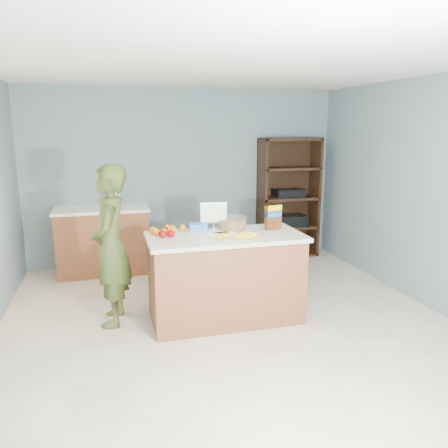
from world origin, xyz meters
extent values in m
cube|color=beige|center=(0.00, 0.00, 0.00)|extent=(4.50, 5.00, 0.02)
cube|color=slate|center=(0.00, 2.50, 1.25)|extent=(4.50, 0.02, 2.50)
cube|color=slate|center=(0.00, -2.50, 1.25)|extent=(4.50, 0.02, 2.50)
cube|color=slate|center=(2.25, 0.00, 1.25)|extent=(0.02, 5.00, 2.50)
cube|color=white|center=(0.00, 0.00, 2.50)|extent=(4.50, 5.00, 0.02)
cube|color=brown|center=(0.00, 0.30, 0.43)|extent=(1.50, 0.70, 0.86)
cube|color=silver|center=(0.00, 0.30, 0.88)|extent=(1.56, 0.76, 0.04)
cube|color=black|center=(0.00, 0.30, 0.05)|extent=(1.46, 0.66, 0.10)
cube|color=brown|center=(-1.20, 2.20, 0.43)|extent=(1.20, 0.60, 0.86)
cube|color=white|center=(-1.20, 2.20, 0.88)|extent=(1.24, 0.62, 0.04)
cube|color=black|center=(1.55, 2.48, 0.90)|extent=(0.90, 0.04, 1.80)
cube|color=black|center=(1.12, 2.30, 0.90)|extent=(0.04, 0.40, 1.80)
cube|color=black|center=(1.98, 2.30, 0.90)|extent=(0.04, 0.40, 1.80)
cube|color=black|center=(1.55, 2.30, 0.02)|extent=(0.90, 0.40, 0.04)
cube|color=black|center=(1.55, 2.30, 0.45)|extent=(0.90, 0.40, 0.04)
cube|color=black|center=(1.55, 2.30, 0.90)|extent=(0.90, 0.40, 0.04)
cube|color=black|center=(1.55, 2.30, 1.35)|extent=(0.90, 0.40, 0.04)
cube|color=black|center=(1.55, 2.30, 1.78)|extent=(0.90, 0.40, 0.04)
cube|color=black|center=(1.55, 2.30, 0.55)|extent=(0.55, 0.32, 0.16)
cube|color=black|center=(1.55, 2.30, 0.98)|extent=(0.45, 0.30, 0.12)
imported|color=#3A471C|center=(-1.12, 0.53, 0.81)|extent=(0.46, 0.63, 1.61)
cube|color=tan|center=(-1.04, 2.15, 1.01)|extent=(0.12, 0.10, 0.22)
cylinder|color=black|center=(-1.08, 2.15, 1.17)|extent=(0.02, 0.02, 0.09)
cylinder|color=black|center=(-1.06, 2.15, 1.17)|extent=(0.02, 0.02, 0.09)
cylinder|color=black|center=(-1.04, 2.15, 1.17)|extent=(0.02, 0.02, 0.09)
cylinder|color=black|center=(-1.02, 2.15, 1.17)|extent=(0.02, 0.02, 0.09)
cylinder|color=black|center=(-1.00, 2.15, 1.17)|extent=(0.02, 0.02, 0.09)
cube|color=white|center=(-0.06, 0.38, 0.90)|extent=(0.24, 0.14, 0.00)
cube|color=white|center=(0.03, 0.39, 0.90)|extent=(0.25, 0.21, 0.00)
ellipsoid|color=yellow|center=(-0.05, 0.17, 0.92)|extent=(0.22, 0.10, 0.05)
ellipsoid|color=yellow|center=(-0.07, 0.17, 0.92)|extent=(0.17, 0.20, 0.05)
ellipsoid|color=yellow|center=(0.20, 0.16, 0.92)|extent=(0.22, 0.09, 0.05)
ellipsoid|color=yellow|center=(0.13, 0.08, 0.92)|extent=(0.22, 0.12, 0.05)
sphere|color=maroon|center=(-0.58, 0.48, 0.94)|extent=(0.08, 0.08, 0.08)
sphere|color=maroon|center=(-0.54, 0.33, 0.94)|extent=(0.08, 0.08, 0.08)
sphere|color=maroon|center=(-0.62, 0.34, 0.94)|extent=(0.08, 0.08, 0.08)
sphere|color=orange|center=(-0.67, 0.47, 0.93)|extent=(0.07, 0.07, 0.07)
sphere|color=orange|center=(-0.54, 0.62, 0.93)|extent=(0.07, 0.07, 0.07)
sphere|color=orange|center=(-0.54, 0.43, 0.93)|extent=(0.07, 0.07, 0.07)
sphere|color=orange|center=(-0.49, 0.54, 0.93)|extent=(0.07, 0.07, 0.07)
sphere|color=orange|center=(-0.69, 0.56, 0.93)|extent=(0.07, 0.07, 0.07)
sphere|color=orange|center=(-0.53, 0.50, 0.93)|extent=(0.07, 0.07, 0.07)
sphere|color=orange|center=(-0.38, 0.58, 0.93)|extent=(0.07, 0.07, 0.07)
sphere|color=orange|center=(-0.50, 0.58, 0.93)|extent=(0.07, 0.07, 0.07)
sphere|color=orange|center=(-0.60, 0.45, 0.93)|extent=(0.07, 0.07, 0.07)
cube|color=blue|center=(-0.22, 0.53, 0.94)|extent=(0.20, 0.15, 0.08)
cylinder|color=#267219|center=(0.14, 0.52, 0.95)|extent=(0.27, 0.27, 0.09)
cylinder|color=white|center=(0.14, 0.52, 0.97)|extent=(0.30, 0.30, 0.13)
cylinder|color=silver|center=(-0.04, 0.61, 0.91)|extent=(0.12, 0.12, 0.01)
cylinder|color=silver|center=(-0.04, 0.61, 0.94)|extent=(0.02, 0.02, 0.05)
cube|color=silver|center=(-0.04, 0.61, 1.07)|extent=(0.28, 0.06, 0.22)
cube|color=yellow|center=(-0.05, 0.59, 1.07)|extent=(0.24, 0.03, 0.18)
cube|color=#592B14|center=(0.55, 0.40, 1.03)|extent=(0.18, 0.10, 0.26)
cube|color=yellow|center=(0.55, 0.40, 1.13)|extent=(0.19, 0.10, 0.06)
cube|color=blue|center=(0.55, 0.40, 1.06)|extent=(0.19, 0.10, 0.05)
camera|label=1|loc=(-1.13, -3.79, 1.95)|focal=35.00mm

